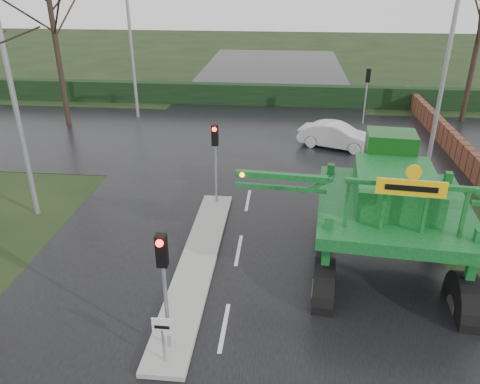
# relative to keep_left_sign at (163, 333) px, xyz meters

# --- Properties ---
(ground) EXTENTS (140.00, 140.00, 0.00)m
(ground) POSITION_rel_keep_left_sign_xyz_m (1.30, 1.50, -1.06)
(ground) COLOR black
(ground) RESTS_ON ground
(road_main) EXTENTS (14.00, 80.00, 0.02)m
(road_main) POSITION_rel_keep_left_sign_xyz_m (1.30, 11.50, -1.05)
(road_main) COLOR black
(road_main) RESTS_ON ground
(road_cross) EXTENTS (80.00, 12.00, 0.02)m
(road_cross) POSITION_rel_keep_left_sign_xyz_m (1.30, 17.50, -1.05)
(road_cross) COLOR black
(road_cross) RESTS_ON ground
(median_island) EXTENTS (1.20, 10.00, 0.16)m
(median_island) POSITION_rel_keep_left_sign_xyz_m (0.00, 4.50, -0.97)
(median_island) COLOR gray
(median_island) RESTS_ON ground
(hedge_row) EXTENTS (44.00, 0.90, 1.50)m
(hedge_row) POSITION_rel_keep_left_sign_xyz_m (1.30, 25.50, -0.31)
(hedge_row) COLOR black
(hedge_row) RESTS_ON ground
(brick_wall) EXTENTS (0.40, 20.00, 1.20)m
(brick_wall) POSITION_rel_keep_left_sign_xyz_m (11.80, 17.50, -0.46)
(brick_wall) COLOR #592D1E
(brick_wall) RESTS_ON ground
(keep_left_sign) EXTENTS (0.50, 0.07, 1.35)m
(keep_left_sign) POSITION_rel_keep_left_sign_xyz_m (0.00, 0.00, 0.00)
(keep_left_sign) COLOR gray
(keep_left_sign) RESTS_ON ground
(traffic_signal_near) EXTENTS (0.26, 0.33, 3.52)m
(traffic_signal_near) POSITION_rel_keep_left_sign_xyz_m (0.00, 0.49, 1.53)
(traffic_signal_near) COLOR gray
(traffic_signal_near) RESTS_ON ground
(traffic_signal_mid) EXTENTS (0.26, 0.33, 3.52)m
(traffic_signal_mid) POSITION_rel_keep_left_sign_xyz_m (0.00, 8.99, 1.53)
(traffic_signal_mid) COLOR gray
(traffic_signal_mid) RESTS_ON ground
(traffic_signal_far) EXTENTS (0.26, 0.33, 3.52)m
(traffic_signal_far) POSITION_rel_keep_left_sign_xyz_m (7.80, 21.51, 1.53)
(traffic_signal_far) COLOR gray
(traffic_signal_far) RESTS_ON ground
(street_light_left_near) EXTENTS (3.85, 0.30, 10.00)m
(street_light_left_near) POSITION_rel_keep_left_sign_xyz_m (-6.89, 7.50, 4.93)
(street_light_left_near) COLOR gray
(street_light_left_near) RESTS_ON ground
(street_light_right) EXTENTS (3.85, 0.30, 10.00)m
(street_light_right) POSITION_rel_keep_left_sign_xyz_m (9.49, 13.50, 4.93)
(street_light_right) COLOR gray
(street_light_right) RESTS_ON ground
(street_light_left_far) EXTENTS (3.85, 0.30, 10.00)m
(street_light_left_far) POSITION_rel_keep_left_sign_xyz_m (-6.89, 21.50, 4.93)
(street_light_left_far) COLOR gray
(street_light_left_far) RESTS_ON ground
(tree_left_far) EXTENTS (7.70, 7.70, 13.26)m
(tree_left_far) POSITION_rel_keep_left_sign_xyz_m (-11.20, 19.50, 6.09)
(tree_left_far) COLOR black
(tree_left_far) RESTS_ON ground
(crop_sprayer) EXTENTS (10.08, 6.67, 5.64)m
(crop_sprayer) POSITION_rel_keep_left_sign_xyz_m (4.15, 3.60, 1.61)
(crop_sprayer) COLOR black
(crop_sprayer) RESTS_ON ground
(white_sedan) EXTENTS (4.42, 2.84, 1.38)m
(white_sedan) POSITION_rel_keep_left_sign_xyz_m (5.65, 16.66, -1.06)
(white_sedan) COLOR silver
(white_sedan) RESTS_ON ground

